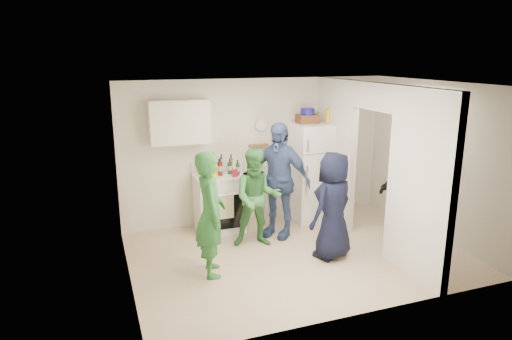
{
  "coord_description": "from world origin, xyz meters",
  "views": [
    {
      "loc": [
        -2.72,
        -5.67,
        2.91
      ],
      "look_at": [
        -0.5,
        0.4,
        1.25
      ],
      "focal_mm": 32.0,
      "sensor_mm": 36.0,
      "label": 1
    }
  ],
  "objects_px": {
    "wicker_basket": "(307,119)",
    "person_nook": "(407,184)",
    "person_navy": "(333,206)",
    "stove": "(219,203)",
    "yellow_cup_stack_top": "(328,116)",
    "blue_bowl": "(308,111)",
    "person_green_center": "(257,198)",
    "fridge": "(312,172)",
    "person_denim": "(278,180)",
    "person_green_left": "(211,214)"
  },
  "relations": [
    {
      "from": "fridge",
      "to": "person_nook",
      "type": "bearing_deg",
      "value": -42.64
    },
    {
      "from": "blue_bowl",
      "to": "person_green_left",
      "type": "relative_size",
      "value": 0.14
    },
    {
      "from": "person_green_left",
      "to": "person_green_center",
      "type": "xyz_separation_m",
      "value": [
        0.91,
        0.68,
        -0.08
      ]
    },
    {
      "from": "wicker_basket",
      "to": "person_denim",
      "type": "xyz_separation_m",
      "value": [
        -0.78,
        -0.58,
        -0.87
      ]
    },
    {
      "from": "wicker_basket",
      "to": "person_green_left",
      "type": "xyz_separation_m",
      "value": [
        -2.14,
        -1.52,
        -0.96
      ]
    },
    {
      "from": "fridge",
      "to": "blue_bowl",
      "type": "relative_size",
      "value": 7.23
    },
    {
      "from": "blue_bowl",
      "to": "yellow_cup_stack_top",
      "type": "xyz_separation_m",
      "value": [
        0.32,
        -0.15,
        -0.08
      ]
    },
    {
      "from": "wicker_basket",
      "to": "blue_bowl",
      "type": "relative_size",
      "value": 1.46
    },
    {
      "from": "wicker_basket",
      "to": "person_denim",
      "type": "bearing_deg",
      "value": -143.36
    },
    {
      "from": "blue_bowl",
      "to": "person_nook",
      "type": "distance_m",
      "value": 2.05
    },
    {
      "from": "blue_bowl",
      "to": "yellow_cup_stack_top",
      "type": "bearing_deg",
      "value": -25.11
    },
    {
      "from": "fridge",
      "to": "person_navy",
      "type": "xyz_separation_m",
      "value": [
        -0.46,
        -1.56,
        -0.08
      ]
    },
    {
      "from": "stove",
      "to": "person_green_left",
      "type": "relative_size",
      "value": 0.56
    },
    {
      "from": "person_navy",
      "to": "stove",
      "type": "bearing_deg",
      "value": -76.36
    },
    {
      "from": "fridge",
      "to": "person_navy",
      "type": "distance_m",
      "value": 1.63
    },
    {
      "from": "blue_bowl",
      "to": "person_denim",
      "type": "bearing_deg",
      "value": -143.36
    },
    {
      "from": "yellow_cup_stack_top",
      "to": "person_green_left",
      "type": "bearing_deg",
      "value": -150.89
    },
    {
      "from": "yellow_cup_stack_top",
      "to": "person_green_left",
      "type": "relative_size",
      "value": 0.15
    },
    {
      "from": "person_green_left",
      "to": "person_nook",
      "type": "relative_size",
      "value": 1.03
    },
    {
      "from": "fridge",
      "to": "person_green_center",
      "type": "relative_size",
      "value": 1.14
    },
    {
      "from": "wicker_basket",
      "to": "blue_bowl",
      "type": "xyz_separation_m",
      "value": [
        0.0,
        0.0,
        0.13
      ]
    },
    {
      "from": "stove",
      "to": "person_green_center",
      "type": "relative_size",
      "value": 0.63
    },
    {
      "from": "person_green_center",
      "to": "person_nook",
      "type": "height_order",
      "value": "person_nook"
    },
    {
      "from": "stove",
      "to": "blue_bowl",
      "type": "bearing_deg",
      "value": 0.71
    },
    {
      "from": "person_nook",
      "to": "stove",
      "type": "bearing_deg",
      "value": -122.28
    },
    {
      "from": "person_denim",
      "to": "person_navy",
      "type": "relative_size",
      "value": 1.19
    },
    {
      "from": "fridge",
      "to": "person_navy",
      "type": "height_order",
      "value": "fridge"
    },
    {
      "from": "blue_bowl",
      "to": "person_navy",
      "type": "distance_m",
      "value": 2.02
    },
    {
      "from": "person_green_left",
      "to": "yellow_cup_stack_top",
      "type": "bearing_deg",
      "value": -53.26
    },
    {
      "from": "yellow_cup_stack_top",
      "to": "person_navy",
      "type": "relative_size",
      "value": 0.16
    },
    {
      "from": "person_denim",
      "to": "person_navy",
      "type": "xyz_separation_m",
      "value": [
        0.43,
        -1.03,
        -0.15
      ]
    },
    {
      "from": "fridge",
      "to": "stove",
      "type": "bearing_deg",
      "value": 178.99
    },
    {
      "from": "yellow_cup_stack_top",
      "to": "person_green_left",
      "type": "distance_m",
      "value": 2.99
    },
    {
      "from": "person_green_left",
      "to": "fridge",
      "type": "bearing_deg",
      "value": -49.1
    },
    {
      "from": "person_navy",
      "to": "person_denim",
      "type": "bearing_deg",
      "value": -92.14
    },
    {
      "from": "yellow_cup_stack_top",
      "to": "person_nook",
      "type": "bearing_deg",
      "value": -45.77
    },
    {
      "from": "person_nook",
      "to": "person_navy",
      "type": "bearing_deg",
      "value": -85.05
    },
    {
      "from": "person_green_left",
      "to": "person_green_center",
      "type": "distance_m",
      "value": 1.13
    },
    {
      "from": "wicker_basket",
      "to": "yellow_cup_stack_top",
      "type": "bearing_deg",
      "value": -25.11
    },
    {
      "from": "wicker_basket",
      "to": "yellow_cup_stack_top",
      "type": "height_order",
      "value": "yellow_cup_stack_top"
    },
    {
      "from": "yellow_cup_stack_top",
      "to": "person_denim",
      "type": "distance_m",
      "value": 1.5
    },
    {
      "from": "person_nook",
      "to": "blue_bowl",
      "type": "bearing_deg",
      "value": -142.71
    },
    {
      "from": "wicker_basket",
      "to": "blue_bowl",
      "type": "height_order",
      "value": "blue_bowl"
    },
    {
      "from": "yellow_cup_stack_top",
      "to": "person_green_left",
      "type": "xyz_separation_m",
      "value": [
        -2.46,
        -1.37,
        -1.01
      ]
    },
    {
      "from": "blue_bowl",
      "to": "person_green_left",
      "type": "height_order",
      "value": "blue_bowl"
    },
    {
      "from": "blue_bowl",
      "to": "person_denim",
      "type": "height_order",
      "value": "blue_bowl"
    },
    {
      "from": "blue_bowl",
      "to": "person_nook",
      "type": "relative_size",
      "value": 0.15
    },
    {
      "from": "person_navy",
      "to": "person_green_left",
      "type": "bearing_deg",
      "value": -27.62
    },
    {
      "from": "wicker_basket",
      "to": "person_nook",
      "type": "height_order",
      "value": "wicker_basket"
    },
    {
      "from": "blue_bowl",
      "to": "person_green_center",
      "type": "xyz_separation_m",
      "value": [
        -1.23,
        -0.84,
        -1.18
      ]
    }
  ]
}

